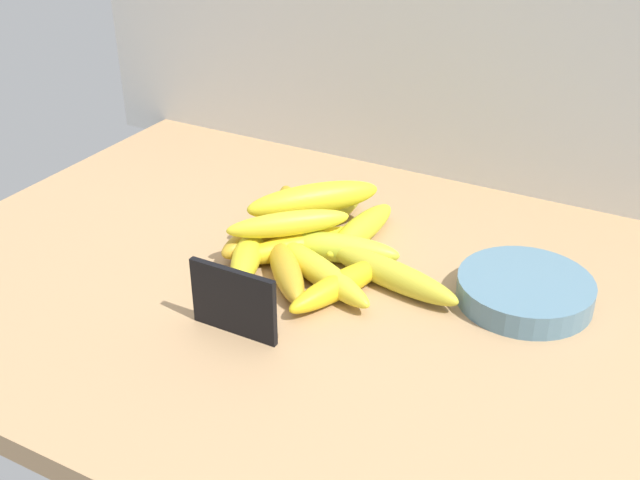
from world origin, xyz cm
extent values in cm
cube|color=tan|center=(0.00, 0.00, 1.50)|extent=(110.00, 76.00, 3.00)
cube|color=black|center=(-4.43, -13.12, 7.20)|extent=(11.00, 0.80, 8.40)
cube|color=olive|center=(-4.43, -12.32, 3.30)|extent=(9.90, 1.20, 0.60)
cylinder|color=slate|center=(22.97, 9.00, 4.56)|extent=(16.45, 16.45, 3.11)
ellipsoid|color=gold|center=(-10.87, 10.92, 4.89)|extent=(15.37, 19.16, 3.77)
ellipsoid|color=gold|center=(-1.07, 12.68, 4.87)|extent=(4.96, 16.81, 3.73)
ellipsoid|color=yellow|center=(2.81, -0.58, 4.66)|extent=(8.43, 17.06, 3.32)
ellipsoid|color=gold|center=(-4.79, -0.99, 4.77)|extent=(12.73, 13.80, 3.53)
ellipsoid|color=gold|center=(-7.08, 12.84, 4.70)|extent=(5.75, 19.80, 3.40)
ellipsoid|color=gold|center=(-11.97, 5.30, 5.03)|extent=(7.25, 16.06, 4.07)
ellipsoid|color=gold|center=(-1.60, 6.68, 4.93)|extent=(17.33, 7.69, 3.87)
ellipsoid|color=yellow|center=(-11.17, 0.06, 4.88)|extent=(9.89, 15.95, 3.76)
ellipsoid|color=yellow|center=(-6.05, 5.50, 4.76)|extent=(14.17, 16.98, 3.52)
ellipsoid|color=yellow|center=(-1.00, 0.69, 4.76)|extent=(19.34, 11.50, 3.53)
ellipsoid|color=gold|center=(7.42, 4.19, 4.83)|extent=(19.88, 7.75, 3.67)
ellipsoid|color=yellow|center=(-7.52, 4.37, 8.14)|extent=(14.18, 13.70, 3.24)
ellipsoid|color=yellow|center=(-7.62, 11.36, 8.60)|extent=(15.79, 17.32, 4.39)
camera|label=1|loc=(39.08, -72.72, 56.32)|focal=43.84mm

